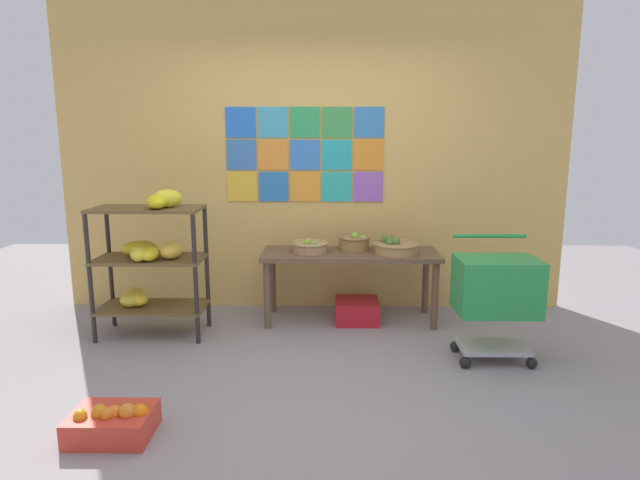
{
  "coord_description": "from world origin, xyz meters",
  "views": [
    {
      "loc": [
        0.13,
        -3.25,
        1.61
      ],
      "look_at": [
        0.07,
        0.94,
        0.8
      ],
      "focal_mm": 29.8,
      "sensor_mm": 36.0,
      "label": 1
    }
  ],
  "objects_px": {
    "orange_crate_foreground": "(113,422)",
    "display_table": "(350,261)",
    "fruit_basket_back_left": "(395,247)",
    "fruit_basket_right": "(354,242)",
    "produce_crate_under_table": "(357,311)",
    "banana_shelf_unit": "(150,257)",
    "fruit_basket_back_right": "(310,246)",
    "shopping_cart": "(496,290)"
  },
  "relations": [
    {
      "from": "banana_shelf_unit",
      "to": "orange_crate_foreground",
      "type": "height_order",
      "value": "banana_shelf_unit"
    },
    {
      "from": "fruit_basket_back_right",
      "to": "fruit_basket_back_left",
      "type": "distance_m",
      "value": 0.74
    },
    {
      "from": "display_table",
      "to": "fruit_basket_back_right",
      "type": "bearing_deg",
      "value": -178.06
    },
    {
      "from": "fruit_basket_right",
      "to": "produce_crate_under_table",
      "type": "height_order",
      "value": "fruit_basket_right"
    },
    {
      "from": "orange_crate_foreground",
      "to": "fruit_basket_back_right",
      "type": "bearing_deg",
      "value": 61.83
    },
    {
      "from": "banana_shelf_unit",
      "to": "fruit_basket_back_right",
      "type": "distance_m",
      "value": 1.34
    },
    {
      "from": "fruit_basket_right",
      "to": "orange_crate_foreground",
      "type": "height_order",
      "value": "fruit_basket_right"
    },
    {
      "from": "produce_crate_under_table",
      "to": "display_table",
      "type": "bearing_deg",
      "value": 144.67
    },
    {
      "from": "banana_shelf_unit",
      "to": "fruit_basket_right",
      "type": "bearing_deg",
      "value": 15.8
    },
    {
      "from": "display_table",
      "to": "produce_crate_under_table",
      "type": "height_order",
      "value": "display_table"
    },
    {
      "from": "fruit_basket_back_left",
      "to": "produce_crate_under_table",
      "type": "xyz_separation_m",
      "value": [
        -0.32,
        0.01,
        -0.58
      ]
    },
    {
      "from": "fruit_basket_right",
      "to": "shopping_cart",
      "type": "bearing_deg",
      "value": -44.12
    },
    {
      "from": "fruit_basket_back_right",
      "to": "shopping_cart",
      "type": "xyz_separation_m",
      "value": [
        1.37,
        -0.84,
        -0.14
      ]
    },
    {
      "from": "display_table",
      "to": "fruit_basket_back_left",
      "type": "distance_m",
      "value": 0.42
    },
    {
      "from": "fruit_basket_right",
      "to": "shopping_cart",
      "type": "xyz_separation_m",
      "value": [
        0.98,
        -0.95,
        -0.16
      ]
    },
    {
      "from": "fruit_basket_back_right",
      "to": "fruit_basket_back_left",
      "type": "height_order",
      "value": "fruit_basket_back_left"
    },
    {
      "from": "fruit_basket_back_left",
      "to": "fruit_basket_right",
      "type": "height_order",
      "value": "fruit_basket_right"
    },
    {
      "from": "display_table",
      "to": "orange_crate_foreground",
      "type": "height_order",
      "value": "display_table"
    },
    {
      "from": "fruit_basket_right",
      "to": "produce_crate_under_table",
      "type": "distance_m",
      "value": 0.61
    },
    {
      "from": "fruit_basket_back_right",
      "to": "fruit_basket_back_left",
      "type": "relative_size",
      "value": 0.82
    },
    {
      "from": "banana_shelf_unit",
      "to": "fruit_basket_back_left",
      "type": "height_order",
      "value": "banana_shelf_unit"
    },
    {
      "from": "banana_shelf_unit",
      "to": "display_table",
      "type": "distance_m",
      "value": 1.69
    },
    {
      "from": "display_table",
      "to": "fruit_basket_back_left",
      "type": "relative_size",
      "value": 3.93
    },
    {
      "from": "banana_shelf_unit",
      "to": "produce_crate_under_table",
      "type": "distance_m",
      "value": 1.83
    },
    {
      "from": "display_table",
      "to": "fruit_basket_back_left",
      "type": "xyz_separation_m",
      "value": [
        0.39,
        -0.06,
        0.14
      ]
    },
    {
      "from": "fruit_basket_back_right",
      "to": "shopping_cart",
      "type": "bearing_deg",
      "value": -31.56
    },
    {
      "from": "banana_shelf_unit",
      "to": "produce_crate_under_table",
      "type": "xyz_separation_m",
      "value": [
        1.71,
        0.34,
        -0.56
      ]
    },
    {
      "from": "fruit_basket_back_left",
      "to": "orange_crate_foreground",
      "type": "xyz_separation_m",
      "value": [
        -1.76,
        -1.86,
        -0.6
      ]
    },
    {
      "from": "fruit_basket_back_right",
      "to": "produce_crate_under_table",
      "type": "relative_size",
      "value": 0.85
    },
    {
      "from": "fruit_basket_right",
      "to": "produce_crate_under_table",
      "type": "bearing_deg",
      "value": -80.35
    },
    {
      "from": "banana_shelf_unit",
      "to": "shopping_cart",
      "type": "xyz_separation_m",
      "value": [
        2.66,
        -0.47,
        -0.13
      ]
    },
    {
      "from": "fruit_basket_back_left",
      "to": "display_table",
      "type": "bearing_deg",
      "value": 171.64
    },
    {
      "from": "fruit_basket_back_right",
      "to": "orange_crate_foreground",
      "type": "height_order",
      "value": "fruit_basket_back_right"
    },
    {
      "from": "banana_shelf_unit",
      "to": "fruit_basket_back_right",
      "type": "xyz_separation_m",
      "value": [
        1.29,
        0.37,
        0.02
      ]
    },
    {
      "from": "display_table",
      "to": "fruit_basket_back_right",
      "type": "xyz_separation_m",
      "value": [
        -0.35,
        -0.01,
        0.13
      ]
    },
    {
      "from": "fruit_basket_right",
      "to": "display_table",
      "type": "bearing_deg",
      "value": -111.64
    },
    {
      "from": "display_table",
      "to": "orange_crate_foreground",
      "type": "distance_m",
      "value": 2.4
    },
    {
      "from": "orange_crate_foreground",
      "to": "display_table",
      "type": "bearing_deg",
      "value": 54.36
    },
    {
      "from": "banana_shelf_unit",
      "to": "display_table",
      "type": "relative_size",
      "value": 0.78
    },
    {
      "from": "fruit_basket_right",
      "to": "banana_shelf_unit",
      "type": "bearing_deg",
      "value": -164.2
    },
    {
      "from": "display_table",
      "to": "fruit_basket_right",
      "type": "xyz_separation_m",
      "value": [
        0.04,
        0.1,
        0.15
      ]
    },
    {
      "from": "banana_shelf_unit",
      "to": "fruit_basket_right",
      "type": "height_order",
      "value": "banana_shelf_unit"
    }
  ]
}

